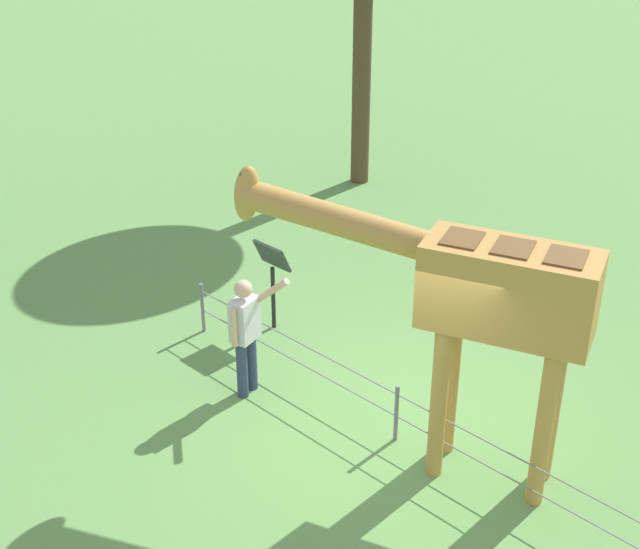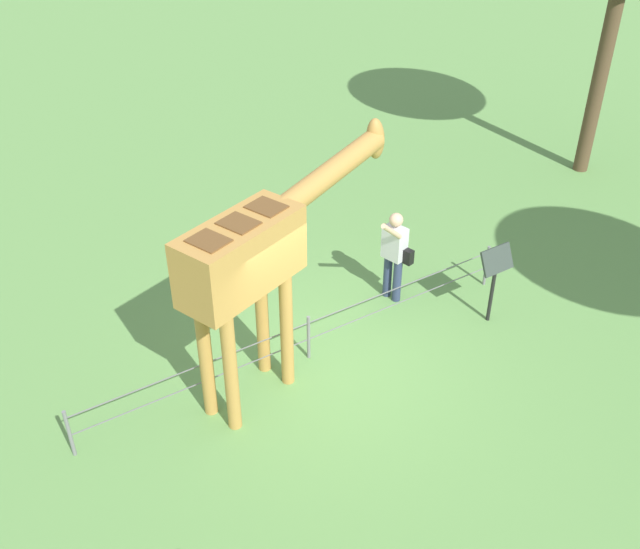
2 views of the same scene
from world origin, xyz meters
name	(u,v)px [view 1 (image 1 of 2)]	position (x,y,z in m)	size (l,w,h in m)	color
ground_plane	(406,431)	(0.00, 0.00, 0.00)	(60.00, 60.00, 0.00)	#60934C
giraffe	(473,294)	(-0.79, 0.07, 2.17)	(3.84, 1.78, 3.16)	#BC8942
visitor	(246,330)	(1.94, 0.75, 0.90)	(0.68, 0.57, 1.67)	navy
info_sign	(272,268)	(2.87, -0.55, 0.95)	(0.56, 0.21, 1.32)	black
wire_fence	(396,411)	(0.00, 0.21, 0.40)	(7.05, 0.05, 0.75)	slate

